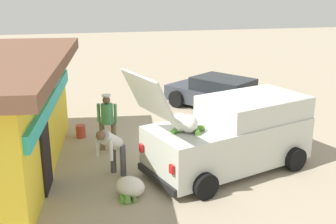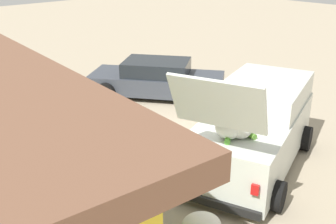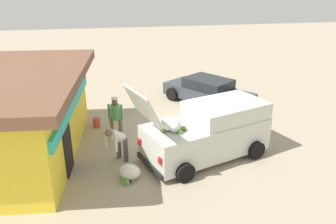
{
  "view_description": "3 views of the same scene",
  "coord_description": "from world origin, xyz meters",
  "px_view_note": "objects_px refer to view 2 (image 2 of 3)",
  "views": [
    {
      "loc": [
        -11.43,
        3.25,
        4.67
      ],
      "look_at": [
        -0.71,
        0.97,
        1.25
      ],
      "focal_mm": 44.47,
      "sensor_mm": 36.0,
      "label": 1
    },
    {
      "loc": [
        -6.73,
        6.66,
        4.68
      ],
      "look_at": [
        0.3,
        0.13,
        0.8
      ],
      "focal_mm": 43.17,
      "sensor_mm": 36.0,
      "label": 2
    },
    {
      "loc": [
        -11.91,
        2.78,
        5.84
      ],
      "look_at": [
        -0.03,
        0.59,
        0.94
      ],
      "focal_mm": 36.1,
      "sensor_mm": 36.0,
      "label": 3
    }
  ],
  "objects_px": {
    "parked_sedan": "(157,79)",
    "customer_bending": "(147,178)",
    "paint_bucket": "(37,163)",
    "delivery_van": "(254,127)",
    "vendor_standing": "(93,140)"
  },
  "relations": [
    {
      "from": "parked_sedan",
      "to": "customer_bending",
      "type": "xyz_separation_m",
      "value": [
        -4.95,
        4.6,
        0.23
      ]
    },
    {
      "from": "paint_bucket",
      "to": "delivery_van",
      "type": "bearing_deg",
      "value": -128.78
    },
    {
      "from": "parked_sedan",
      "to": "vendor_standing",
      "type": "height_order",
      "value": "vendor_standing"
    },
    {
      "from": "vendor_standing",
      "to": "paint_bucket",
      "type": "xyz_separation_m",
      "value": [
        1.23,
        0.77,
        -0.75
      ]
    },
    {
      "from": "parked_sedan",
      "to": "paint_bucket",
      "type": "height_order",
      "value": "parked_sedan"
    },
    {
      "from": "delivery_van",
      "to": "customer_bending",
      "type": "relative_size",
      "value": 3.8
    },
    {
      "from": "delivery_van",
      "to": "paint_bucket",
      "type": "bearing_deg",
      "value": 51.22
    },
    {
      "from": "customer_bending",
      "to": "paint_bucket",
      "type": "xyz_separation_m",
      "value": [
        3.01,
        0.74,
        -0.62
      ]
    },
    {
      "from": "delivery_van",
      "to": "vendor_standing",
      "type": "xyz_separation_m",
      "value": [
        1.87,
        3.09,
        0.03
      ]
    },
    {
      "from": "delivery_van",
      "to": "paint_bucket",
      "type": "distance_m",
      "value": 5.0
    },
    {
      "from": "customer_bending",
      "to": "delivery_van",
      "type": "bearing_deg",
      "value": -91.75
    },
    {
      "from": "vendor_standing",
      "to": "customer_bending",
      "type": "relative_size",
      "value": 1.26
    },
    {
      "from": "vendor_standing",
      "to": "paint_bucket",
      "type": "distance_m",
      "value": 1.63
    },
    {
      "from": "customer_bending",
      "to": "paint_bucket",
      "type": "bearing_deg",
      "value": 13.92
    },
    {
      "from": "delivery_van",
      "to": "vendor_standing",
      "type": "height_order",
      "value": "delivery_van"
    }
  ]
}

